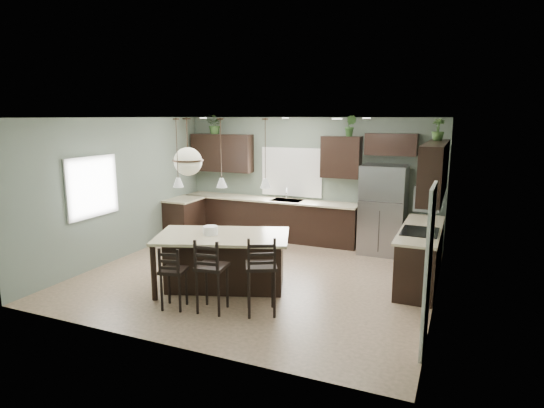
{
  "coord_description": "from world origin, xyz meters",
  "views": [
    {
      "loc": [
        3.29,
        -7.07,
        2.82
      ],
      "look_at": [
        0.1,
        0.4,
        1.25
      ],
      "focal_mm": 30.0,
      "sensor_mm": 36.0,
      "label": 1
    }
  ],
  "objects_px": {
    "kitchen_island": "(223,262)",
    "refrigerator": "(383,210)",
    "plant_back_left": "(215,124)",
    "bar_stool_center": "(212,275)",
    "serving_dish": "(210,230)",
    "bar_stool_right": "(261,275)",
    "bar_stool_left": "(174,277)"
  },
  "relations": [
    {
      "from": "bar_stool_center",
      "to": "serving_dish",
      "type": "bearing_deg",
      "value": 114.24
    },
    {
      "from": "bar_stool_left",
      "to": "bar_stool_right",
      "type": "relative_size",
      "value": 0.82
    },
    {
      "from": "serving_dish",
      "to": "refrigerator",
      "type": "bearing_deg",
      "value": 54.48
    },
    {
      "from": "refrigerator",
      "to": "serving_dish",
      "type": "bearing_deg",
      "value": -125.52
    },
    {
      "from": "bar_stool_left",
      "to": "plant_back_left",
      "type": "height_order",
      "value": "plant_back_left"
    },
    {
      "from": "kitchen_island",
      "to": "refrigerator",
      "type": "bearing_deg",
      "value": 36.59
    },
    {
      "from": "bar_stool_center",
      "to": "bar_stool_right",
      "type": "bearing_deg",
      "value": 9.59
    },
    {
      "from": "bar_stool_center",
      "to": "bar_stool_right",
      "type": "xyz_separation_m",
      "value": [
        0.69,
        0.21,
        0.03
      ]
    },
    {
      "from": "bar_stool_right",
      "to": "serving_dish",
      "type": "bearing_deg",
      "value": 126.99
    },
    {
      "from": "serving_dish",
      "to": "bar_stool_center",
      "type": "height_order",
      "value": "bar_stool_center"
    },
    {
      "from": "serving_dish",
      "to": "plant_back_left",
      "type": "distance_m",
      "value": 4.21
    },
    {
      "from": "refrigerator",
      "to": "bar_stool_center",
      "type": "bearing_deg",
      "value": -114.34
    },
    {
      "from": "serving_dish",
      "to": "plant_back_left",
      "type": "bearing_deg",
      "value": 118.48
    },
    {
      "from": "refrigerator",
      "to": "kitchen_island",
      "type": "xyz_separation_m",
      "value": [
        -2.05,
        -3.07,
        -0.46
      ]
    },
    {
      "from": "kitchen_island",
      "to": "bar_stool_center",
      "type": "distance_m",
      "value": 0.89
    },
    {
      "from": "refrigerator",
      "to": "bar_stool_right",
      "type": "bearing_deg",
      "value": -106.26
    },
    {
      "from": "plant_back_left",
      "to": "bar_stool_center",
      "type": "bearing_deg",
      "value": -60.95
    },
    {
      "from": "serving_dish",
      "to": "bar_stool_right",
      "type": "relative_size",
      "value": 0.2
    },
    {
      "from": "refrigerator",
      "to": "serving_dish",
      "type": "relative_size",
      "value": 7.71
    },
    {
      "from": "kitchen_island",
      "to": "serving_dish",
      "type": "relative_size",
      "value": 8.88
    },
    {
      "from": "kitchen_island",
      "to": "serving_dish",
      "type": "xyz_separation_m",
      "value": [
        -0.19,
        -0.07,
        0.53
      ]
    },
    {
      "from": "bar_stool_left",
      "to": "kitchen_island",
      "type": "bearing_deg",
      "value": 59.71
    },
    {
      "from": "bar_stool_center",
      "to": "plant_back_left",
      "type": "bearing_deg",
      "value": 111.78
    },
    {
      "from": "plant_back_left",
      "to": "refrigerator",
      "type": "bearing_deg",
      "value": -3.83
    },
    {
      "from": "refrigerator",
      "to": "serving_dish",
      "type": "height_order",
      "value": "refrigerator"
    },
    {
      "from": "refrigerator",
      "to": "plant_back_left",
      "type": "bearing_deg",
      "value": 176.17
    },
    {
      "from": "refrigerator",
      "to": "serving_dish",
      "type": "distance_m",
      "value": 3.86
    },
    {
      "from": "serving_dish",
      "to": "bar_stool_right",
      "type": "height_order",
      "value": "bar_stool_right"
    },
    {
      "from": "kitchen_island",
      "to": "bar_stool_center",
      "type": "relative_size",
      "value": 1.9
    },
    {
      "from": "bar_stool_center",
      "to": "bar_stool_left",
      "type": "bearing_deg",
      "value": -174.17
    },
    {
      "from": "serving_dish",
      "to": "bar_stool_right",
      "type": "xyz_separation_m",
      "value": [
        1.16,
        -0.56,
        -0.4
      ]
    },
    {
      "from": "bar_stool_right",
      "to": "plant_back_left",
      "type": "relative_size",
      "value": 2.59
    }
  ]
}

